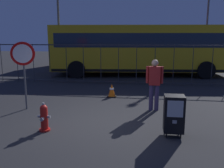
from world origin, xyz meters
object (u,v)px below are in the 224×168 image
Objects in this scene: fire_hydrant at (44,118)px; bus_far at (121,45)px; stop_sign at (23,61)px; street_light_near_left at (209,3)px; street_light_near_right at (58,9)px; pedestrian at (154,82)px; traffic_cone at (112,90)px; bus_near at (140,47)px; newspaper_box_primary at (174,114)px.

bus_far reaches higher than fire_hydrant.
stop_sign is 0.21× the size of bus_far.
street_light_near_left is at bearing 12.16° from bus_far.
pedestrian is at bearing -53.75° from street_light_near_right.
traffic_cone is at bearing 38.33° from stop_sign.
street_light_near_left is 11.41m from street_light_near_right.
stop_sign is 0.32× the size of street_light_near_right.
bus_far is (1.97, 11.76, 0.11)m from stop_sign.
bus_near and bus_far have the same top height.
pedestrian is 14.03m from street_light_near_left.
street_light_near_left reaches higher than traffic_cone.
bus_near is at bearing 80.81° from traffic_cone.
street_light_near_right reaches higher than stop_sign.
stop_sign is 0.26× the size of street_light_near_left.
newspaper_box_primary is 4.24m from traffic_cone.
fire_hydrant is 0.11× the size of street_light_near_right.
stop_sign reaches higher than traffic_cone.
newspaper_box_primary is 13.72m from bus_far.
bus_far is 5.43m from street_light_near_right.
street_light_near_left is at bearing 41.25° from bus_near.
bus_near is at bearing -133.17° from street_light_near_left.
stop_sign is 4.29m from pedestrian.
stop_sign is at bearing -77.89° from street_light_near_right.
pedestrian is at bearing 6.07° from stop_sign.
street_light_near_right is (-3.25, 10.52, 3.75)m from fire_hydrant.
street_light_near_left reaches higher than bus_near.
pedestrian is 3.15× the size of traffic_cone.
street_light_near_left reaches higher than street_light_near_right.
bus_near reaches higher than newspaper_box_primary.
pedestrian is 11.55m from bus_far.
pedestrian is (-0.41, 2.11, 0.38)m from newspaper_box_primary.
street_light_near_left is at bearing 64.18° from fire_hydrant.
stop_sign reaches higher than fire_hydrant.
bus_near is 1.26× the size of street_light_near_left.
newspaper_box_primary is at bearing -88.95° from bus_near.
pedestrian is 0.20× the size of street_light_near_left.
street_light_near_right is (-5.41, 0.98, 2.39)m from bus_near.
traffic_cone is 0.07× the size of street_light_near_right.
traffic_cone is 0.05× the size of bus_near.
street_light_near_left is (5.08, 5.41, 3.13)m from bus_near.
street_light_near_right is at bearing 121.98° from newspaper_box_primary.
traffic_cone is (-2.02, 3.72, -0.31)m from newspaper_box_primary.
newspaper_box_primary is at bearing -19.74° from stop_sign.
stop_sign is at bearing -99.59° from bus_far.
fire_hydrant is at bearing -178.26° from newspaper_box_primary.
stop_sign is at bearing -173.93° from pedestrian.
fire_hydrant is 3.65m from pedestrian.
street_light_near_left reaches higher than newspaper_box_primary.
stop_sign is at bearing 160.26° from newspaper_box_primary.
stop_sign is at bearing -141.67° from traffic_cone.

